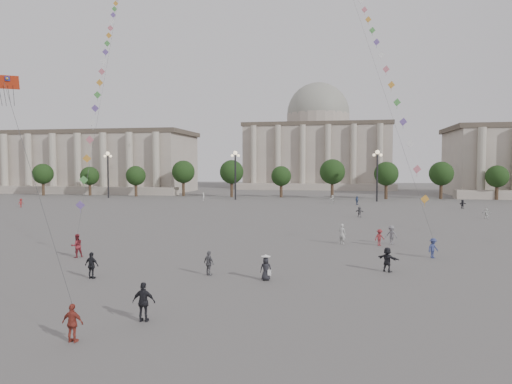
# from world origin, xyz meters

# --- Properties ---
(ground) EXTENTS (360.00, 360.00, 0.00)m
(ground) POSITION_xyz_m (0.00, 0.00, 0.00)
(ground) COLOR #5D5A58
(ground) RESTS_ON ground
(hall_west) EXTENTS (84.00, 26.22, 17.20)m
(hall_west) POSITION_xyz_m (-75.00, 93.89, 8.43)
(hall_west) COLOR #9F9285
(hall_west) RESTS_ON ground
(hall_central) EXTENTS (48.30, 34.30, 35.50)m
(hall_central) POSITION_xyz_m (0.00, 129.22, 14.23)
(hall_central) COLOR #9F9285
(hall_central) RESTS_ON ground
(tree_row) EXTENTS (137.12, 5.12, 8.00)m
(tree_row) POSITION_xyz_m (0.00, 78.00, 5.39)
(tree_row) COLOR #37281B
(tree_row) RESTS_ON ground
(lamp_post_far_west) EXTENTS (2.00, 0.90, 10.65)m
(lamp_post_far_west) POSITION_xyz_m (-45.00, 70.00, 7.35)
(lamp_post_far_west) COLOR #262628
(lamp_post_far_west) RESTS_ON ground
(lamp_post_mid_west) EXTENTS (2.00, 0.90, 10.65)m
(lamp_post_mid_west) POSITION_xyz_m (-15.00, 70.00, 7.35)
(lamp_post_mid_west) COLOR #262628
(lamp_post_mid_west) RESTS_ON ground
(lamp_post_mid_east) EXTENTS (2.00, 0.90, 10.65)m
(lamp_post_mid_east) POSITION_xyz_m (15.00, 70.00, 7.35)
(lamp_post_mid_east) COLOR #262628
(lamp_post_mid_east) RESTS_ON ground
(person_crowd_0) EXTENTS (0.97, 0.97, 1.66)m
(person_crowd_0) POSITION_xyz_m (10.65, 61.31, 0.83)
(person_crowd_0) COLOR #354977
(person_crowd_0) RESTS_ON ground
(person_crowd_2) EXTENTS (0.86, 1.14, 1.57)m
(person_crowd_2) POSITION_xyz_m (-48.39, 45.02, 0.78)
(person_crowd_2) COLOR maroon
(person_crowd_2) RESTS_ON ground
(person_crowd_3) EXTENTS (1.60, 1.32, 1.71)m
(person_crowd_3) POSITION_xyz_m (10.60, 5.48, 0.86)
(person_crowd_3) COLOR black
(person_crowd_3) RESTS_ON ground
(person_crowd_4) EXTENTS (1.32, 1.57, 1.70)m
(person_crowd_4) POSITION_xyz_m (6.04, 63.41, 0.85)
(person_crowd_4) COLOR silver
(person_crowd_4) RESTS_ON ground
(person_crowd_6) EXTENTS (1.31, 1.07, 1.76)m
(person_crowd_6) POSITION_xyz_m (12.14, 17.13, 0.88)
(person_crowd_6) COLOR slate
(person_crowd_6) RESTS_ON ground
(person_crowd_7) EXTENTS (1.41, 0.57, 1.48)m
(person_crowd_7) POSITION_xyz_m (27.60, 41.26, 0.74)
(person_crowd_7) COLOR silver
(person_crowd_7) RESTS_ON ground
(person_crowd_8) EXTENTS (1.13, 0.98, 1.52)m
(person_crowd_8) POSITION_xyz_m (10.98, 16.15, 0.76)
(person_crowd_8) COLOR maroon
(person_crowd_8) RESTS_ON ground
(person_crowd_9) EXTENTS (1.48, 1.08, 1.54)m
(person_crowd_9) POSITION_xyz_m (28.28, 56.51, 0.77)
(person_crowd_9) COLOR black
(person_crowd_9) RESTS_ON ground
(person_crowd_10) EXTENTS (0.52, 0.69, 1.72)m
(person_crowd_10) POSITION_xyz_m (-20.94, 65.76, 0.86)
(person_crowd_10) COLOR silver
(person_crowd_10) RESTS_ON ground
(person_crowd_12) EXTENTS (1.41, 1.14, 1.50)m
(person_crowd_12) POSITION_xyz_m (10.20, 39.98, 0.75)
(person_crowd_12) COLOR slate
(person_crowd_12) RESTS_ON ground
(person_crowd_13) EXTENTS (0.84, 0.75, 1.93)m
(person_crowd_13) POSITION_xyz_m (7.58, 16.34, 0.96)
(person_crowd_13) COLOR #AEAFAB
(person_crowd_13) RESTS_ON ground
(tourist_0) EXTENTS (0.96, 0.43, 1.62)m
(tourist_0) POSITION_xyz_m (-3.60, -10.00, 0.81)
(tourist_0) COLOR maroon
(tourist_0) RESTS_ON ground
(tourist_1) EXTENTS (1.07, 0.58, 1.73)m
(tourist_1) POSITION_xyz_m (-8.56, 0.03, 0.87)
(tourist_1) COLOR black
(tourist_1) RESTS_ON ground
(tourist_3) EXTENTS (1.03, 0.90, 1.66)m
(tourist_3) POSITION_xyz_m (-1.29, 2.25, 0.83)
(tourist_3) COLOR slate
(tourist_3) RESTS_ON ground
(tourist_4) EXTENTS (1.13, 0.54, 1.87)m
(tourist_4) POSITION_xyz_m (-1.75, -7.10, 0.94)
(tourist_4) COLOR black
(tourist_4) RESTS_ON ground
(kite_flyer_0) EXTENTS (1.14, 1.16, 1.89)m
(kite_flyer_0) POSITION_xyz_m (-13.43, 6.18, 0.94)
(kite_flyer_0) COLOR maroon
(kite_flyer_0) RESTS_ON ground
(kite_flyer_1) EXTENTS (1.17, 1.12, 1.60)m
(kite_flyer_1) POSITION_xyz_m (14.68, 10.99, 0.80)
(kite_flyer_1) COLOR navy
(kite_flyer_1) RESTS_ON ground
(hat_person) EXTENTS (0.80, 0.60, 1.69)m
(hat_person) POSITION_xyz_m (2.69, 1.60, 0.82)
(hat_person) COLOR black
(hat_person) RESTS_ON ground
(dragon_kite) EXTENTS (8.94, 8.70, 25.53)m
(dragon_kite) POSITION_xyz_m (-19.05, 5.60, 13.23)
(dragon_kite) COLOR red
(dragon_kite) RESTS_ON ground
(kite_train_west) EXTENTS (17.01, 41.68, 60.96)m
(kite_train_west) POSITION_xyz_m (-22.21, 28.55, 23.50)
(kite_train_west) COLOR #3F3F3F
(kite_train_west) RESTS_ON ground
(kite_train_mid) EXTENTS (10.12, 46.36, 69.42)m
(kite_train_mid) POSITION_xyz_m (9.64, 35.81, 28.81)
(kite_train_mid) COLOR #3F3F3F
(kite_train_mid) RESTS_ON ground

